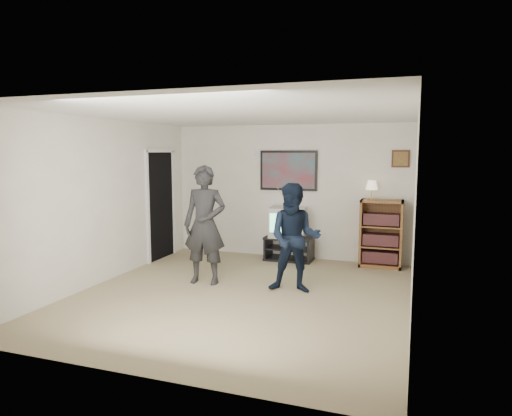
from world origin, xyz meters
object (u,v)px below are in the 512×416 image
Objects in this scene: person_tall at (205,225)px; person_short at (295,238)px; media_stand at (289,248)px; bookshelf at (381,234)px; crt_television at (288,222)px.

person_tall is 1.15× the size of person_short.
person_short reaches higher than media_stand.
person_tall is at bearing -142.30° from bookshelf.
bookshelf is (1.64, 0.05, 0.37)m from media_stand.
bookshelf is (1.67, 0.05, -0.13)m from crt_television.
person_short is at bearing -78.94° from crt_television.
person_short is (-1.07, -1.89, 0.19)m from bookshelf.
crt_television is at bearing -179.67° from media_stand.
person_tall reaches higher than media_stand.
crt_television is 2.03m from person_tall.
media_stand is at bearing 99.94° from person_short.
person_tall is (-0.83, -1.85, 0.68)m from media_stand.
bookshelf is at bearing 53.22° from person_short.
person_short is (0.57, -1.84, 0.56)m from media_stand.
crt_television is 0.55× the size of bookshelf.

